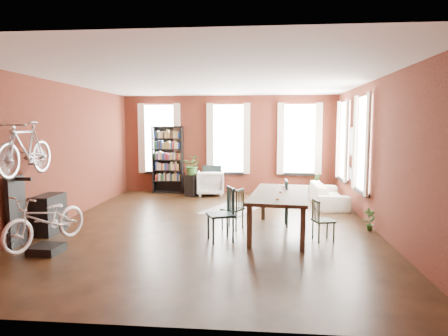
# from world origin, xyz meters

# --- Properties ---
(room) EXTENTS (9.00, 9.04, 3.22)m
(room) POSITION_xyz_m (0.25, 0.62, 2.14)
(room) COLOR black
(room) RESTS_ON ground
(dining_table) EXTENTS (1.40, 2.59, 0.84)m
(dining_table) POSITION_xyz_m (1.47, -0.46, 0.42)
(dining_table) COLOR #4C3C2D
(dining_table) RESTS_ON ground
(dining_chair_a) EXTENTS (0.62, 0.62, 1.03)m
(dining_chair_a) POSITION_xyz_m (0.31, -1.13, 0.52)
(dining_chair_a) COLOR #173434
(dining_chair_a) RESTS_ON ground
(dining_chair_b) EXTENTS (0.53, 0.53, 0.88)m
(dining_chair_b) POSITION_xyz_m (0.47, -0.20, 0.44)
(dining_chair_b) COLOR black
(dining_chair_b) RESTS_ON ground
(dining_chair_c) EXTENTS (0.45, 0.45, 0.80)m
(dining_chair_c) POSITION_xyz_m (2.28, -0.95, 0.40)
(dining_chair_c) COLOR #1C2E1B
(dining_chair_c) RESTS_ON ground
(dining_chair_d) EXTENTS (0.48, 0.48, 1.02)m
(dining_chair_d) POSITION_xyz_m (1.83, 0.17, 0.51)
(dining_chair_d) COLOR #1B3A3D
(dining_chair_d) RESTS_ON ground
(bookshelf) EXTENTS (1.00, 0.32, 2.20)m
(bookshelf) POSITION_xyz_m (-2.00, 4.30, 1.10)
(bookshelf) COLOR black
(bookshelf) RESTS_ON ground
(white_armchair) EXTENTS (0.92, 0.87, 0.87)m
(white_armchair) POSITION_xyz_m (-0.53, 3.95, 0.43)
(white_armchair) COLOR white
(white_armchair) RESTS_ON ground
(cream_sofa) EXTENTS (0.61, 2.08, 0.81)m
(cream_sofa) POSITION_xyz_m (2.95, 2.60, 0.41)
(cream_sofa) COLOR beige
(cream_sofa) RESTS_ON ground
(striped_rug) EXTENTS (1.73, 2.09, 0.01)m
(striped_rug) POSITION_xyz_m (0.31, 1.78, 0.01)
(striped_rug) COLOR black
(striped_rug) RESTS_ON ground
(bike_trainer) EXTENTS (0.51, 0.51, 0.14)m
(bike_trainer) POSITION_xyz_m (-2.64, -2.17, 0.07)
(bike_trainer) COLOR black
(bike_trainer) RESTS_ON ground
(bike_wall_rack) EXTENTS (0.16, 0.60, 1.30)m
(bike_wall_rack) POSITION_xyz_m (-3.40, -1.80, 0.65)
(bike_wall_rack) COLOR black
(bike_wall_rack) RESTS_ON ground
(console_table) EXTENTS (0.40, 0.80, 0.80)m
(console_table) POSITION_xyz_m (-3.28, -0.90, 0.40)
(console_table) COLOR black
(console_table) RESTS_ON ground
(plant_stand) EXTENTS (0.43, 0.43, 0.67)m
(plant_stand) POSITION_xyz_m (-1.10, 3.70, 0.33)
(plant_stand) COLOR black
(plant_stand) RESTS_ON ground
(plant_by_sofa) EXTENTS (0.61, 0.81, 0.32)m
(plant_by_sofa) POSITION_xyz_m (2.76, 4.13, 0.16)
(plant_by_sofa) COLOR #2E5120
(plant_by_sofa) RESTS_ON ground
(plant_small) EXTENTS (0.37, 0.53, 0.17)m
(plant_small) POSITION_xyz_m (3.37, -0.09, 0.09)
(plant_small) COLOR #2E6026
(plant_small) RESTS_ON ground
(bicycle_floor) EXTENTS (0.86, 1.05, 1.73)m
(bicycle_floor) POSITION_xyz_m (-2.63, -2.14, 1.01)
(bicycle_floor) COLOR silver
(bicycle_floor) RESTS_ON bike_trainer
(bicycle_hung) EXTENTS (0.47, 1.00, 1.66)m
(bicycle_hung) POSITION_xyz_m (-3.15, -1.80, 2.13)
(bicycle_hung) COLOR #A5A8AD
(bicycle_hung) RESTS_ON bike_wall_rack
(plant_on_stand) EXTENTS (0.71, 0.75, 0.49)m
(plant_on_stand) POSITION_xyz_m (-1.07, 3.69, 0.91)
(plant_on_stand) COLOR #326126
(plant_on_stand) RESTS_ON plant_stand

